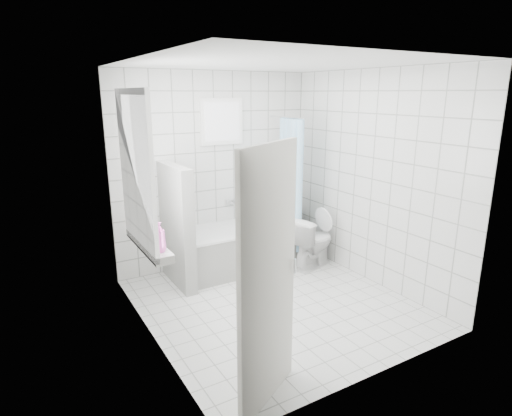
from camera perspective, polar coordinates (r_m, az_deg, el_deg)
ground at (r=4.99m, az=2.50°, el=-12.58°), size 3.00×3.00×0.00m
ceiling at (r=4.43m, az=2.91°, el=18.75°), size 3.00×3.00×0.00m
wall_back at (r=5.82m, az=-5.45°, el=4.98°), size 2.80×0.02×2.60m
wall_front at (r=3.43m, az=16.57°, el=-2.83°), size 2.80×0.02×2.60m
wall_left at (r=3.96m, az=-14.50°, el=-0.26°), size 0.02×3.00×2.60m
wall_right at (r=5.41m, az=15.22°, el=3.75°), size 0.02×3.00×2.60m
window_left at (r=4.19m, az=-15.35°, el=4.72°), size 0.01×0.90×1.40m
window_back at (r=5.75m, az=-4.50°, el=11.40°), size 0.50×0.01×0.50m
window_sill at (r=4.39m, az=-14.12°, el=-4.74°), size 0.18×1.02×0.08m
door at (r=3.14m, az=1.63°, el=-9.71°), size 0.72×0.43×2.00m
bathtub at (r=5.82m, az=-2.42°, el=-5.28°), size 1.61×0.77×0.58m
partition_wall at (r=5.30m, az=-10.53°, el=-2.37°), size 0.15×0.85×1.50m
tiled_ledge at (r=6.51m, az=4.08°, el=-3.21°), size 0.40×0.24×0.55m
toilet at (r=5.89m, az=7.53°, el=-4.49°), size 0.78×0.58×0.71m
curtain_rod at (r=5.83m, az=4.10°, el=11.95°), size 0.02×0.80×0.02m
shower_curtain at (r=5.84m, az=4.66°, el=3.03°), size 0.14×0.48×1.78m
tub_faucet at (r=5.98m, az=-3.15°, el=0.89°), size 0.18×0.06×0.06m
sill_bottles at (r=4.21m, az=-13.52°, el=-3.29°), size 0.15×0.81×0.28m
ledge_bottles at (r=6.38m, az=4.41°, el=0.10°), size 0.19×0.19×0.27m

